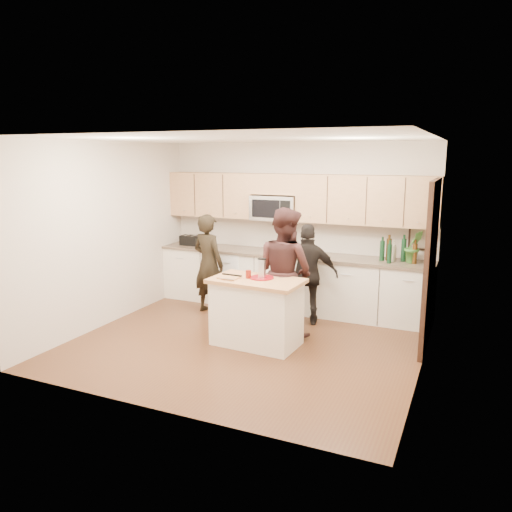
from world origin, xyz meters
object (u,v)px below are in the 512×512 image
at_px(woman_right, 308,275).
at_px(toaster, 190,240).
at_px(woman_left, 208,264).
at_px(island, 257,312).
at_px(woman_center, 285,272).

bearing_deg(woman_right, toaster, -29.74).
height_order(woman_left, woman_right, woman_left).
distance_m(island, toaster, 2.65).
relative_size(woman_left, woman_center, 0.89).
relative_size(island, woman_right, 0.82).
relative_size(woman_left, woman_right, 1.05).
bearing_deg(woman_center, toaster, -2.20).
relative_size(toaster, woman_right, 0.22).
distance_m(toaster, woman_right, 2.44).
xyz_separation_m(toaster, woman_left, (0.74, -0.67, -0.23)).
distance_m(toaster, woman_center, 2.45).
height_order(woman_center, woman_right, woman_center).
xyz_separation_m(island, woman_right, (0.36, 1.08, 0.30)).
bearing_deg(toaster, island, -39.41).
xyz_separation_m(island, toaster, (-2.00, 1.65, 0.57)).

